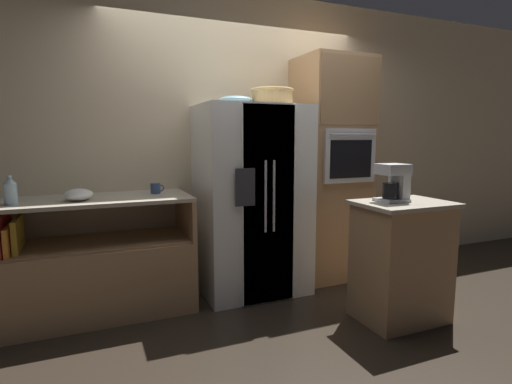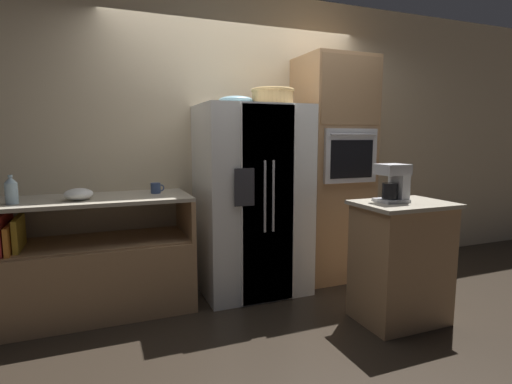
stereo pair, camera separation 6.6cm
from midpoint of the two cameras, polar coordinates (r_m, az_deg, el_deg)
The scene contains 12 objects.
ground_plane at distance 3.81m, azimuth -0.58°, elevation -14.10°, with size 20.00×20.00×0.00m, color black.
wall_back at distance 3.98m, azimuth -3.22°, elevation 7.48°, with size 12.00×0.06×2.80m.
counter_left at distance 3.55m, azimuth -22.39°, elevation -10.46°, with size 1.49×0.68×0.95m.
refrigerator at distance 3.65m, azimuth -1.04°, elevation -1.15°, with size 0.95×0.76×1.71m.
wall_oven at distance 4.09m, azimuth 10.23°, elevation 3.20°, with size 0.68×0.65×2.19m.
island_counter at distance 3.33m, azimuth 19.47°, elevation -9.26°, with size 0.70×0.52×0.94m.
wicker_basket at distance 3.68m, azimuth 1.83°, elevation 13.48°, with size 0.39×0.39×0.15m.
fruit_bowl at distance 3.59m, azimuth -3.43°, elevation 12.94°, with size 0.31×0.31×0.08m.
bottle_tall at distance 3.33m, azimuth -32.16°, elevation 0.16°, with size 0.08×0.08×0.21m.
mug at distance 3.50m, azimuth -14.64°, elevation 0.51°, with size 0.12×0.08×0.09m.
mixing_bowl at distance 3.32m, azimuth -24.55°, elevation -0.34°, with size 0.21×0.21×0.09m.
coffee_maker at distance 3.20m, azimuth 18.65°, elevation 1.48°, with size 0.21×0.19×0.29m.
Camera 1 is at (-1.36, -3.26, 1.42)m, focal length 28.00 mm.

